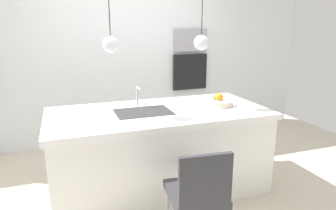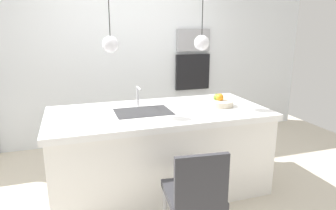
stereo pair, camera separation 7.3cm
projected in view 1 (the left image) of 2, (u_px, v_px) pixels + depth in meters
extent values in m
plane|color=beige|center=(159.00, 188.00, 3.32)|extent=(6.60, 6.60, 0.00)
cube|color=white|center=(125.00, 56.00, 4.50)|extent=(6.00, 0.10, 2.60)
cube|color=white|center=(159.00, 153.00, 3.22)|extent=(2.17, 1.00, 0.82)
cube|color=white|center=(159.00, 113.00, 3.11)|extent=(2.23, 1.06, 0.06)
cube|color=#2D2D30|center=(143.00, 112.00, 3.05)|extent=(0.56, 0.40, 0.02)
cylinder|color=silver|center=(137.00, 96.00, 3.24)|extent=(0.02, 0.02, 0.22)
cylinder|color=silver|center=(139.00, 89.00, 3.14)|extent=(0.02, 0.16, 0.02)
cylinder|color=beige|center=(220.00, 103.00, 3.29)|extent=(0.28, 0.28, 0.06)
sphere|color=olive|center=(216.00, 97.00, 3.32)|extent=(0.08, 0.08, 0.08)
sphere|color=orange|center=(219.00, 97.00, 3.30)|extent=(0.08, 0.08, 0.08)
cube|color=#9E9EA3|center=(190.00, 40.00, 4.72)|extent=(0.54, 0.08, 0.34)
cube|color=black|center=(190.00, 72.00, 4.84)|extent=(0.56, 0.08, 0.56)
cube|color=#333338|center=(195.00, 194.00, 2.37)|extent=(0.46, 0.51, 0.06)
cube|color=#333338|center=(205.00, 181.00, 2.11)|extent=(0.39, 0.08, 0.39)
cylinder|color=#B2B2B7|center=(206.00, 203.00, 2.66)|extent=(0.04, 0.04, 0.41)
cylinder|color=#B2B2B7|center=(167.00, 209.00, 2.58)|extent=(0.04, 0.04, 0.41)
sphere|color=silver|center=(111.00, 44.00, 2.78)|extent=(0.16, 0.16, 0.16)
cylinder|color=black|center=(109.00, 1.00, 2.69)|extent=(0.01, 0.01, 0.60)
sphere|color=silver|center=(201.00, 43.00, 3.08)|extent=(0.16, 0.16, 0.16)
cylinder|color=black|center=(202.00, 4.00, 2.99)|extent=(0.01, 0.01, 0.60)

